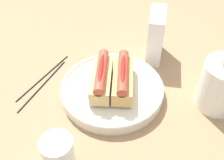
{
  "coord_description": "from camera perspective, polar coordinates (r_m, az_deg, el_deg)",
  "views": [
    {
      "loc": [
        0.5,
        0.14,
        0.56
      ],
      "look_at": [
        -0.01,
        -0.01,
        0.05
      ],
      "focal_mm": 45.76,
      "sensor_mm": 36.0,
      "label": 1
    }
  ],
  "objects": [
    {
      "name": "ground_plane",
      "position": [
        0.77,
        0.4,
        -3.22
      ],
      "size": [
        2.4,
        2.4,
        0.0
      ],
      "primitive_type": "plane",
      "color": "#9E7A56"
    },
    {
      "name": "napkin_box",
      "position": [
        0.86,
        8.66,
        8.74
      ],
      "size": [
        0.11,
        0.06,
        0.15
      ],
      "primitive_type": "cube",
      "rotation": [
        0.0,
        0.0,
        0.11
      ],
      "color": "white",
      "rests_on": "ground_plane"
    },
    {
      "name": "serving_bowl",
      "position": [
        0.76,
        -0.0,
        -1.93
      ],
      "size": [
        0.27,
        0.27,
        0.03
      ],
      "color": "silver",
      "rests_on": "ground_plane"
    },
    {
      "name": "water_glass",
      "position": [
        0.62,
        -10.58,
        -14.66
      ],
      "size": [
        0.07,
        0.07,
        0.09
      ],
      "color": "white",
      "rests_on": "ground_plane"
    },
    {
      "name": "hotdog_back",
      "position": [
        0.73,
        2.16,
        0.39
      ],
      "size": [
        0.16,
        0.08,
        0.06
      ],
      "color": "tan",
      "rests_on": "serving_bowl"
    },
    {
      "name": "paper_towel_roll",
      "position": [
        0.75,
        21.03,
        -1.02
      ],
      "size": [
        0.11,
        0.11,
        0.13
      ],
      "color": "white",
      "rests_on": "ground_plane"
    },
    {
      "name": "chopstick_near",
      "position": [
        0.82,
        -13.67,
        -0.95
      ],
      "size": [
        0.22,
        0.04,
        0.01
      ],
      "primitive_type": "cylinder",
      "rotation": [
        0.0,
        1.57,
        -0.17
      ],
      "color": "black",
      "rests_on": "ground_plane"
    },
    {
      "name": "chopstick_far",
      "position": [
        0.84,
        -13.53,
        0.6
      ],
      "size": [
        0.21,
        0.06,
        0.01
      ],
      "primitive_type": "cylinder",
      "rotation": [
        0.0,
        1.57,
        -0.27
      ],
      "color": "black",
      "rests_on": "ground_plane"
    },
    {
      "name": "hotdog_front",
      "position": [
        0.73,
        -2.16,
        0.49
      ],
      "size": [
        0.16,
        0.08,
        0.06
      ],
      "color": "#DBB270",
      "rests_on": "serving_bowl"
    }
  ]
}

